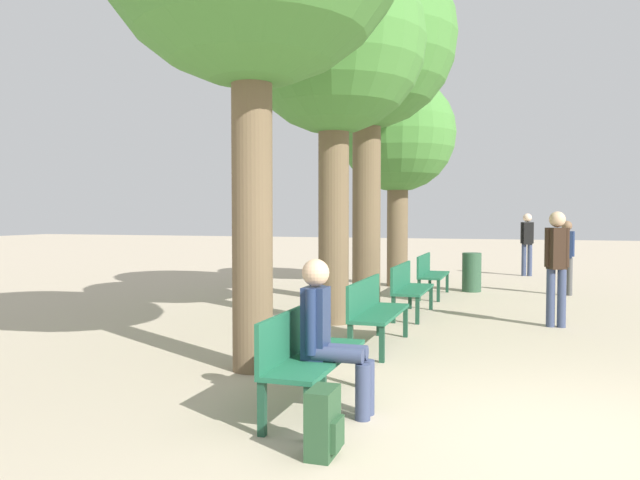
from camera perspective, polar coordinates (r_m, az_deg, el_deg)
ground_plane at (r=5.28m, az=20.08°, el=-16.75°), size 80.00×80.00×0.00m
bench_row_0 at (r=5.60m, az=-1.19°, el=-9.97°), size 0.47×1.66×0.88m
bench_row_1 at (r=8.10m, az=4.91°, el=-6.14°), size 0.47×1.66×0.88m
bench_row_2 at (r=10.66m, az=8.07°, el=-4.11°), size 0.47×1.66×0.88m
bench_row_3 at (r=13.26m, az=9.99°, el=-2.86°), size 0.47×1.66×0.88m
tree_row_1 at (r=10.12m, az=1.27°, el=17.24°), size 2.87×2.87×5.84m
tree_row_2 at (r=12.34m, az=4.31°, el=17.50°), size 3.38×3.38×6.72m
tree_row_3 at (r=15.12m, az=7.13°, el=9.33°), size 2.74×2.74×5.00m
person_seated at (r=5.40m, az=0.83°, el=-8.39°), size 0.62×0.35×1.33m
backpack at (r=4.59m, az=0.34°, el=-16.39°), size 0.22×0.32×0.49m
pedestrian_near at (r=14.18m, az=21.60°, el=-1.08°), size 0.32×0.22×1.58m
pedestrian_mid at (r=10.11m, az=20.83°, el=-1.81°), size 0.36×0.29×1.76m
pedestrian_far at (r=18.31m, az=18.41°, el=-0.02°), size 0.35×0.26×1.75m
trash_bin at (r=14.28m, az=13.70°, el=-2.88°), size 0.42×0.42×0.86m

